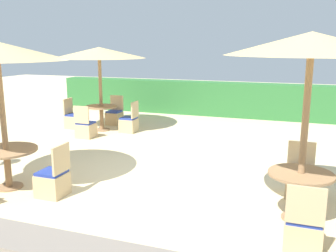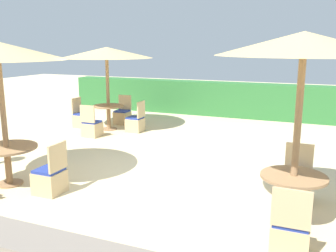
{
  "view_description": "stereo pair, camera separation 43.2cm",
  "coord_description": "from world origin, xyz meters",
  "px_view_note": "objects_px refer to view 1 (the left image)",
  "views": [
    {
      "loc": [
        2.55,
        -6.65,
        2.59
      ],
      "look_at": [
        0.0,
        0.6,
        0.9
      ],
      "focal_mm": 40.0,
      "sensor_mm": 36.0,
      "label": 1
    },
    {
      "loc": [
        2.96,
        -6.49,
        2.59
      ],
      "look_at": [
        0.0,
        0.6,
        0.9
      ],
      "focal_mm": 40.0,
      "sensor_mm": 36.0,
      "label": 2
    }
  ],
  "objects_px": {
    "round_table_front_left": "(7,157)",
    "round_table_back_left": "(101,112)",
    "patio_chair_back_left_north": "(115,116)",
    "round_table_front_right": "(300,184)",
    "parasol_front_right": "(311,45)",
    "patio_chair_front_right_south": "(303,231)",
    "patio_chair_back_left_south": "(86,129)",
    "patio_chair_front_left_east": "(53,181)",
    "patio_chair_back_left_west": "(74,120)",
    "parasol_back_left": "(99,53)",
    "patio_chair_back_left_east": "(129,123)",
    "patio_chair_front_right_north": "(299,182)"
  },
  "relations": [
    {
      "from": "round_table_front_left",
      "to": "patio_chair_back_left_west",
      "type": "height_order",
      "value": "patio_chair_back_left_west"
    },
    {
      "from": "round_table_back_left",
      "to": "patio_chair_back_left_north",
      "type": "distance_m",
      "value": 0.98
    },
    {
      "from": "patio_chair_back_left_west",
      "to": "patio_chair_back_left_south",
      "type": "height_order",
      "value": "same"
    },
    {
      "from": "parasol_back_left",
      "to": "patio_chair_back_left_east",
      "type": "xyz_separation_m",
      "value": [
        0.9,
        0.06,
        -2.07
      ]
    },
    {
      "from": "patio_chair_front_left_east",
      "to": "patio_chair_front_right_south",
      "type": "height_order",
      "value": "same"
    },
    {
      "from": "round_table_back_left",
      "to": "parasol_front_right",
      "type": "distance_m",
      "value": 7.45
    },
    {
      "from": "round_table_back_left",
      "to": "patio_chair_back_left_east",
      "type": "bearing_deg",
      "value": 3.65
    },
    {
      "from": "patio_chair_front_left_east",
      "to": "patio_chair_back_left_east",
      "type": "relative_size",
      "value": 1.0
    },
    {
      "from": "patio_chair_back_left_north",
      "to": "round_table_front_right",
      "type": "relative_size",
      "value": 0.98
    },
    {
      "from": "patio_chair_back_left_north",
      "to": "patio_chair_front_right_north",
      "type": "height_order",
      "value": "same"
    },
    {
      "from": "round_table_front_left",
      "to": "round_table_back_left",
      "type": "distance_m",
      "value": 4.79
    },
    {
      "from": "round_table_front_left",
      "to": "patio_chair_front_right_south",
      "type": "height_order",
      "value": "patio_chair_front_right_south"
    },
    {
      "from": "round_table_front_right",
      "to": "patio_chair_back_left_north",
      "type": "bearing_deg",
      "value": 137.9
    },
    {
      "from": "parasol_back_left",
      "to": "patio_chair_back_left_north",
      "type": "distance_m",
      "value": 2.27
    },
    {
      "from": "parasol_front_right",
      "to": "patio_chair_front_right_south",
      "type": "bearing_deg",
      "value": -86.23
    },
    {
      "from": "patio_chair_front_right_south",
      "to": "round_table_back_left",
      "type": "bearing_deg",
      "value": 138.15
    },
    {
      "from": "patio_chair_back_left_east",
      "to": "patio_chair_front_right_south",
      "type": "xyz_separation_m",
      "value": [
        4.91,
        -5.25,
        0.0
      ]
    },
    {
      "from": "round_table_front_left",
      "to": "patio_chair_back_left_south",
      "type": "bearing_deg",
      "value": 100.29
    },
    {
      "from": "patio_chair_back_left_east",
      "to": "patio_chair_back_left_south",
      "type": "height_order",
      "value": "same"
    },
    {
      "from": "parasol_back_left",
      "to": "patio_chair_back_left_north",
      "type": "xyz_separation_m",
      "value": [
        -0.04,
        0.93,
        -2.07
      ]
    },
    {
      "from": "patio_chair_back_left_west",
      "to": "patio_chair_front_right_north",
      "type": "xyz_separation_m",
      "value": [
        6.72,
        -3.34,
        0.0
      ]
    },
    {
      "from": "patio_chair_front_right_south",
      "to": "patio_chair_front_left_east",
      "type": "bearing_deg",
      "value": 174.08
    },
    {
      "from": "round_table_front_left",
      "to": "parasol_front_right",
      "type": "height_order",
      "value": "parasol_front_right"
    },
    {
      "from": "parasol_back_left",
      "to": "patio_chair_back_left_west",
      "type": "relative_size",
      "value": 2.96
    },
    {
      "from": "patio_chair_back_left_north",
      "to": "patio_chair_back_left_west",
      "type": "bearing_deg",
      "value": 45.64
    },
    {
      "from": "patio_chair_back_left_north",
      "to": "patio_chair_front_right_north",
      "type": "distance_m",
      "value": 7.21
    },
    {
      "from": "round_table_front_right",
      "to": "patio_chair_front_right_north",
      "type": "bearing_deg",
      "value": 89.8
    },
    {
      "from": "patio_chair_back_left_east",
      "to": "patio_chair_front_right_north",
      "type": "distance_m",
      "value": 5.94
    },
    {
      "from": "patio_chair_back_left_south",
      "to": "patio_chair_front_right_north",
      "type": "bearing_deg",
      "value": -22.71
    },
    {
      "from": "patio_chair_back_left_south",
      "to": "parasol_front_right",
      "type": "height_order",
      "value": "parasol_front_right"
    },
    {
      "from": "patio_chair_back_left_south",
      "to": "patio_chair_back_left_north",
      "type": "bearing_deg",
      "value": 92.41
    },
    {
      "from": "patio_chair_back_left_east",
      "to": "patio_chair_back_left_south",
      "type": "relative_size",
      "value": 1.0
    },
    {
      "from": "round_table_front_left",
      "to": "patio_chair_front_left_east",
      "type": "bearing_deg",
      "value": -2.44
    },
    {
      "from": "parasol_back_left",
      "to": "patio_chair_front_left_east",
      "type": "bearing_deg",
      "value": -70.18
    },
    {
      "from": "parasol_back_left",
      "to": "patio_chair_front_right_south",
      "type": "height_order",
      "value": "parasol_back_left"
    },
    {
      "from": "round_table_back_left",
      "to": "parasol_front_right",
      "type": "relative_size",
      "value": 0.35
    },
    {
      "from": "round_table_front_right",
      "to": "patio_chair_front_right_north",
      "type": "xyz_separation_m",
      "value": [
        0.0,
        0.94,
        -0.29
      ]
    },
    {
      "from": "patio_chair_front_left_east",
      "to": "round_table_back_left",
      "type": "xyz_separation_m",
      "value": [
        -1.72,
        4.77,
        0.31
      ]
    },
    {
      "from": "patio_chair_front_right_south",
      "to": "patio_chair_back_left_east",
      "type": "bearing_deg",
      "value": 133.03
    },
    {
      "from": "patio_chair_back_left_west",
      "to": "round_table_front_right",
      "type": "distance_m",
      "value": 7.97
    },
    {
      "from": "patio_chair_back_left_west",
      "to": "patio_chair_front_right_south",
      "type": "relative_size",
      "value": 1.0
    },
    {
      "from": "patio_chair_back_left_east",
      "to": "round_table_front_right",
      "type": "bearing_deg",
      "value": -131.98
    },
    {
      "from": "patio_chair_front_right_south",
      "to": "round_table_front_left",
      "type": "bearing_deg",
      "value": 174.76
    },
    {
      "from": "round_table_front_left",
      "to": "patio_chair_front_right_south",
      "type": "bearing_deg",
      "value": -5.24
    },
    {
      "from": "parasol_back_left",
      "to": "patio_chair_front_right_south",
      "type": "distance_m",
      "value": 8.06
    },
    {
      "from": "patio_chair_back_left_west",
      "to": "parasol_front_right",
      "type": "height_order",
      "value": "parasol_front_right"
    },
    {
      "from": "round_table_front_left",
      "to": "patio_chair_back_left_east",
      "type": "xyz_separation_m",
      "value": [
        0.18,
        4.79,
        -0.32
      ]
    },
    {
      "from": "patio_chair_front_right_north",
      "to": "patio_chair_back_left_north",
      "type": "bearing_deg",
      "value": -36.55
    },
    {
      "from": "patio_chair_back_left_east",
      "to": "patio_chair_front_right_south",
      "type": "distance_m",
      "value": 7.19
    },
    {
      "from": "patio_chair_front_left_east",
      "to": "patio_chair_back_left_south",
      "type": "relative_size",
      "value": 1.0
    }
  ]
}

